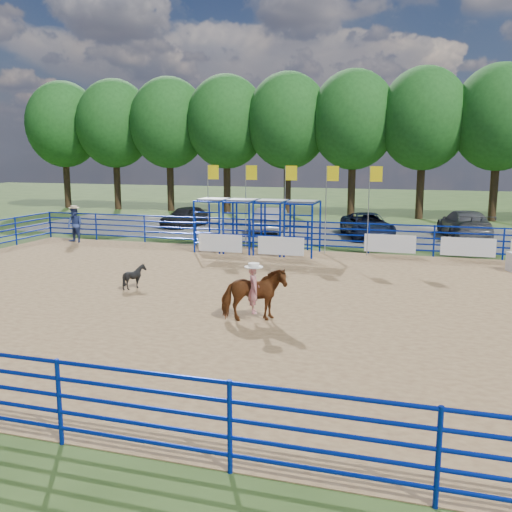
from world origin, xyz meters
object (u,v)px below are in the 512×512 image
object	(u,v)px
car_b	(272,219)
car_c	(367,225)
calf	(135,277)
car_a	(186,216)
spectator_cowboy	(75,224)
horse_and_rider	(254,292)
car_d	(464,224)

from	to	relation	value
car_b	car_c	world-z (taller)	car_b
calf	car_a	xyz separation A→B (m)	(-5.33, 16.53, 0.24)
calf	spectator_cowboy	world-z (taller)	spectator_cowboy
horse_and_rider	car_c	world-z (taller)	horse_and_rider
spectator_cowboy	car_b	size ratio (longest dim) A/B	0.42
car_a	car_c	xyz separation A→B (m)	(11.94, -1.50, 0.02)
horse_and_rider	calf	distance (m)	5.85
car_a	car_d	bearing A→B (deg)	14.08
calf	car_c	bearing A→B (deg)	-43.98
car_a	car_d	xyz separation A→B (m)	(17.25, -0.01, 0.12)
car_a	calf	bearing A→B (deg)	-58.03
spectator_cowboy	car_c	distance (m)	16.25
spectator_cowboy	car_d	world-z (taller)	spectator_cowboy
horse_and_rider	car_c	xyz separation A→B (m)	(1.36, 17.58, -0.18)
car_b	car_c	distance (m)	5.92
horse_and_rider	car_c	distance (m)	17.64
calf	spectator_cowboy	distance (m)	11.96
calf	spectator_cowboy	bearing A→B (deg)	23.79
horse_and_rider	car_a	world-z (taller)	horse_and_rider
car_a	car_c	bearing A→B (deg)	6.93
horse_and_rider	car_a	size ratio (longest dim) A/B	0.60
car_c	car_d	size ratio (longest dim) A/B	0.92
calf	car_c	distance (m)	16.42
calf	car_b	distance (m)	15.85
car_a	car_d	size ratio (longest dim) A/B	0.73
calf	car_a	size ratio (longest dim) A/B	0.22
car_c	car_a	bearing A→B (deg)	153.26
horse_and_rider	car_d	distance (m)	20.21
calf	car_b	xyz separation A→B (m)	(0.74, 15.83, 0.32)
car_d	horse_and_rider	bearing A→B (deg)	60.46
calf	car_d	world-z (taller)	car_d
car_b	car_d	distance (m)	11.20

